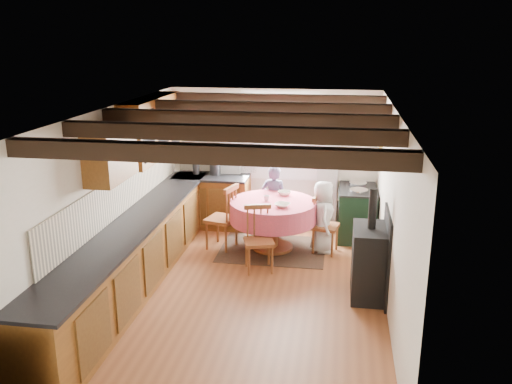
% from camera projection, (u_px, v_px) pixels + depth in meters
% --- Properties ---
extents(floor, '(3.60, 5.50, 0.00)m').
position_uv_depth(floor, '(247.00, 292.00, 7.16)').
color(floor, '#97542E').
rests_on(floor, ground).
extents(ceiling, '(3.60, 5.50, 0.00)m').
position_uv_depth(ceiling, '(246.00, 111.00, 6.48)').
color(ceiling, white).
rests_on(ceiling, ground).
extents(wall_back, '(3.60, 0.00, 2.40)m').
position_uv_depth(wall_back, '(273.00, 158.00, 9.42)').
color(wall_back, silver).
rests_on(wall_back, ground).
extents(wall_front, '(3.60, 0.00, 2.40)m').
position_uv_depth(wall_front, '(185.00, 313.00, 4.22)').
color(wall_front, silver).
rests_on(wall_front, ground).
extents(wall_left, '(0.00, 5.50, 2.40)m').
position_uv_depth(wall_left, '(112.00, 199.00, 7.09)').
color(wall_left, silver).
rests_on(wall_left, ground).
extents(wall_right, '(0.00, 5.50, 2.40)m').
position_uv_depth(wall_right, '(392.00, 213.00, 6.55)').
color(wall_right, silver).
rests_on(wall_right, ground).
extents(beam_a, '(3.60, 0.16, 0.16)m').
position_uv_depth(beam_a, '(205.00, 154.00, 4.61)').
color(beam_a, black).
rests_on(beam_a, ceiling).
extents(beam_b, '(3.60, 0.16, 0.16)m').
position_uv_depth(beam_b, '(229.00, 133.00, 5.56)').
color(beam_b, black).
rests_on(beam_b, ceiling).
extents(beam_c, '(3.60, 0.16, 0.16)m').
position_uv_depth(beam_c, '(246.00, 118.00, 6.50)').
color(beam_c, black).
rests_on(beam_c, ceiling).
extents(beam_d, '(3.60, 0.16, 0.16)m').
position_uv_depth(beam_d, '(258.00, 108.00, 7.45)').
color(beam_d, black).
rests_on(beam_d, ceiling).
extents(beam_e, '(3.60, 0.16, 0.16)m').
position_uv_depth(beam_e, '(268.00, 99.00, 8.40)').
color(beam_e, black).
rests_on(beam_e, ceiling).
extents(splash_left, '(0.02, 4.50, 0.55)m').
position_uv_depth(splash_left, '(122.00, 193.00, 7.37)').
color(splash_left, beige).
rests_on(splash_left, wall_left).
extents(splash_back, '(1.40, 0.02, 0.55)m').
position_uv_depth(splash_back, '(217.00, 156.00, 9.56)').
color(splash_back, beige).
rests_on(splash_back, wall_back).
extents(base_cabinet_left, '(0.60, 5.30, 0.88)m').
position_uv_depth(base_cabinet_left, '(137.00, 254.00, 7.26)').
color(base_cabinet_left, brown).
rests_on(base_cabinet_left, floor).
extents(base_cabinet_back, '(1.30, 0.60, 0.88)m').
position_uv_depth(base_cabinet_back, '(212.00, 202.00, 9.51)').
color(base_cabinet_back, brown).
rests_on(base_cabinet_back, floor).
extents(worktop_left, '(0.64, 5.30, 0.04)m').
position_uv_depth(worktop_left, '(136.00, 222.00, 7.13)').
color(worktop_left, black).
rests_on(worktop_left, base_cabinet_left).
extents(worktop_back, '(1.30, 0.64, 0.04)m').
position_uv_depth(worktop_back, '(211.00, 177.00, 9.36)').
color(worktop_back, black).
rests_on(worktop_back, base_cabinet_back).
extents(wall_cabinet_glass, '(0.34, 1.80, 0.90)m').
position_uv_depth(wall_cabinet_glass, '(152.00, 128.00, 7.99)').
color(wall_cabinet_glass, brown).
rests_on(wall_cabinet_glass, wall_left).
extents(wall_cabinet_solid, '(0.34, 0.90, 0.70)m').
position_uv_depth(wall_cabinet_solid, '(110.00, 152.00, 6.58)').
color(wall_cabinet_solid, brown).
rests_on(wall_cabinet_solid, wall_left).
extents(window_frame, '(1.34, 0.03, 1.54)m').
position_uv_depth(window_frame, '(279.00, 136.00, 9.28)').
color(window_frame, white).
rests_on(window_frame, wall_back).
extents(window_pane, '(1.20, 0.01, 1.40)m').
position_uv_depth(window_pane, '(279.00, 136.00, 9.29)').
color(window_pane, white).
rests_on(window_pane, wall_back).
extents(curtain_left, '(0.35, 0.10, 2.10)m').
position_uv_depth(curtain_left, '(230.00, 163.00, 9.47)').
color(curtain_left, '#9AA197').
rests_on(curtain_left, wall_back).
extents(curtain_right, '(0.35, 0.10, 2.10)m').
position_uv_depth(curtain_right, '(328.00, 167.00, 9.21)').
color(curtain_right, '#9AA197').
rests_on(curtain_right, wall_back).
extents(curtain_rod, '(2.00, 0.03, 0.03)m').
position_uv_depth(curtain_rod, '(279.00, 101.00, 9.03)').
color(curtain_rod, black).
rests_on(curtain_rod, wall_back).
extents(wall_picture, '(0.04, 0.50, 0.60)m').
position_uv_depth(wall_picture, '(380.00, 138.00, 8.59)').
color(wall_picture, gold).
rests_on(wall_picture, wall_right).
extents(wall_plate, '(0.30, 0.02, 0.30)m').
position_uv_depth(wall_plate, '(335.00, 132.00, 9.10)').
color(wall_plate, silver).
rests_on(wall_plate, wall_back).
extents(rug, '(1.65, 1.28, 0.01)m').
position_uv_depth(rug, '(273.00, 249.00, 8.55)').
color(rug, '#30271A').
rests_on(rug, floor).
extents(dining_table, '(1.34, 1.34, 0.81)m').
position_uv_depth(dining_table, '(273.00, 226.00, 8.43)').
color(dining_table, '#F13F63').
rests_on(dining_table, floor).
extents(chair_near, '(0.51, 0.53, 0.95)m').
position_uv_depth(chair_near, '(259.00, 239.00, 7.68)').
color(chair_near, brown).
rests_on(chair_near, floor).
extents(chair_left, '(0.57, 0.55, 1.04)m').
position_uv_depth(chair_left, '(221.00, 217.00, 8.50)').
color(chair_left, brown).
rests_on(chair_left, floor).
extents(chair_right, '(0.48, 0.47, 0.92)m').
position_uv_depth(chair_right, '(326.00, 224.00, 8.33)').
color(chair_right, brown).
rests_on(chair_right, floor).
extents(aga_range, '(0.61, 0.94, 0.87)m').
position_uv_depth(aga_range, '(357.00, 212.00, 8.97)').
color(aga_range, black).
rests_on(aga_range, floor).
extents(cast_iron_stove, '(0.44, 0.73, 1.46)m').
position_uv_depth(cast_iron_stove, '(370.00, 244.00, 6.86)').
color(cast_iron_stove, black).
rests_on(cast_iron_stove, floor).
extents(child_far, '(0.49, 0.37, 1.21)m').
position_uv_depth(child_far, '(274.00, 201.00, 9.01)').
color(child_far, '#464362').
rests_on(child_far, floor).
extents(child_right, '(0.43, 0.60, 1.14)m').
position_uv_depth(child_right, '(323.00, 217.00, 8.34)').
color(child_right, silver).
rests_on(child_right, floor).
extents(bowl_a, '(0.28, 0.28, 0.06)m').
position_uv_depth(bowl_a, '(282.00, 205.00, 8.04)').
color(bowl_a, silver).
rests_on(bowl_a, dining_table).
extents(bowl_b, '(0.28, 0.28, 0.07)m').
position_uv_depth(bowl_b, '(284.00, 193.00, 8.63)').
color(bowl_b, silver).
rests_on(bowl_b, dining_table).
extents(cup, '(0.11, 0.11, 0.09)m').
position_uv_depth(cup, '(266.00, 198.00, 8.32)').
color(cup, silver).
rests_on(cup, dining_table).
extents(canister_tall, '(0.12, 0.12, 0.21)m').
position_uv_depth(canister_tall, '(196.00, 168.00, 9.45)').
color(canister_tall, '#262628').
rests_on(canister_tall, worktop_back).
extents(canister_wide, '(0.19, 0.19, 0.21)m').
position_uv_depth(canister_wide, '(215.00, 169.00, 9.41)').
color(canister_wide, '#262628').
rests_on(canister_wide, worktop_back).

